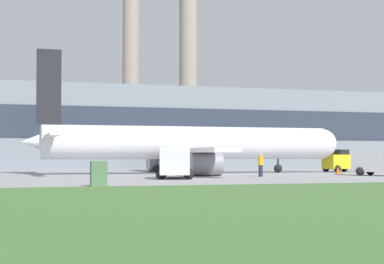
% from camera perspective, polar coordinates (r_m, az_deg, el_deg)
% --- Properties ---
extents(ground_plane, '(400.00, 400.00, 0.00)m').
position_cam_1_polar(ground_plane, '(53.68, 1.45, -3.84)').
color(ground_plane, gray).
extents(terminal_building, '(69.90, 11.28, 24.69)m').
position_cam_1_polar(terminal_building, '(78.88, -5.37, 0.59)').
color(terminal_building, gray).
rests_on(terminal_building, ground_plane).
extents(smokestack_left, '(3.46, 3.46, 37.97)m').
position_cam_1_polar(smokestack_left, '(117.05, -5.46, 6.52)').
color(smokestack_left, gray).
rests_on(smokestack_left, ground_plane).
extents(smokestack_right, '(3.74, 3.74, 36.38)m').
position_cam_1_polar(smokestack_right, '(118.42, -0.35, 6.02)').
color(smokestack_right, gray).
rests_on(smokestack_right, ground_plane).
extents(airplane, '(29.65, 26.32, 10.71)m').
position_cam_1_polar(airplane, '(58.05, -0.57, -1.07)').
color(airplane, white).
rests_on(airplane, ground_plane).
extents(pushback_tug, '(3.91, 2.85, 2.22)m').
position_cam_1_polar(pushback_tug, '(65.25, 13.08, -2.60)').
color(pushback_tug, yellow).
rests_on(pushback_tug, ground_plane).
extents(baggage_truck, '(4.25, 5.55, 1.98)m').
position_cam_1_polar(baggage_truck, '(53.65, 16.52, -2.71)').
color(baggage_truck, '#2D4C93').
rests_on(baggage_truck, ground_plane).
extents(fuel_truck, '(3.79, 6.51, 2.24)m').
position_cam_1_polar(fuel_truck, '(45.51, -1.49, -2.76)').
color(fuel_truck, white).
rests_on(fuel_truck, ground_plane).
extents(ground_crew_person, '(0.56, 0.56, 1.83)m').
position_cam_1_polar(ground_crew_person, '(49.59, 6.12, -2.90)').
color(ground_crew_person, '#23283D').
rests_on(ground_crew_person, ground_plane).
extents(traffic_cone_near_nose, '(0.57, 0.57, 0.68)m').
position_cam_1_polar(traffic_cone_near_nose, '(57.34, 12.85, -3.36)').
color(traffic_cone_near_nose, black).
rests_on(traffic_cone_near_nose, ground_plane).
extents(utility_cabinet, '(0.85, 0.55, 1.35)m').
position_cam_1_polar(utility_cabinet, '(34.51, -8.30, -3.69)').
color(utility_cabinet, '#4C724C').
rests_on(utility_cabinet, ground_plane).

